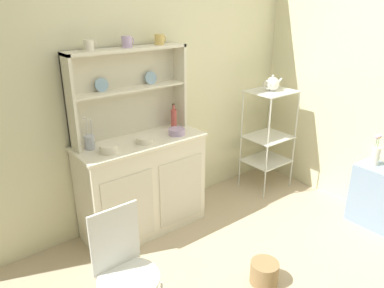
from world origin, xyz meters
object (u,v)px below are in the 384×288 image
at_px(porcelain_teapot, 272,84).
at_px(flower_vase, 376,154).
at_px(bakers_rack, 269,129).
at_px(jam_bottle, 174,118).
at_px(hutch_shelf_unit, 127,86).
at_px(hutch_cabinet, 143,185).
at_px(floor_basket, 264,272).
at_px(cup_cream_0, 89,45).
at_px(bowl_mixing_large, 109,148).
at_px(wire_chair, 123,264).
at_px(side_shelf_blue, 381,198).
at_px(utensil_jar, 89,142).

relative_size(porcelain_teapot, flower_vase, 0.78).
height_order(bakers_rack, jam_bottle, bakers_rack).
bearing_deg(jam_bottle, hutch_shelf_unit, 169.02).
distance_m(hutch_cabinet, floor_basket, 1.23).
bearing_deg(bakers_rack, hutch_shelf_unit, 168.49).
xyz_separation_m(cup_cream_0, bowl_mixing_large, (-0.01, -0.20, -0.74)).
height_order(bakers_rack, wire_chair, bakers_rack).
relative_size(hutch_cabinet, porcelain_teapot, 4.74).
distance_m(hutch_cabinet, flower_vase, 2.07).
bearing_deg(cup_cream_0, side_shelf_blue, -34.84).
bearing_deg(utensil_jar, hutch_cabinet, -10.97).
bearing_deg(hutch_shelf_unit, hutch_cabinet, -90.00).
distance_m(hutch_shelf_unit, porcelain_teapot, 1.50).
height_order(hutch_shelf_unit, jam_bottle, hutch_shelf_unit).
bearing_deg(flower_vase, utensil_jar, 149.61).
xyz_separation_m(hutch_cabinet, utensil_jar, (-0.40, 0.08, 0.47)).
bearing_deg(side_shelf_blue, bowl_mixing_large, 149.23).
distance_m(side_shelf_blue, utensil_jar, 2.58).
bearing_deg(hutch_cabinet, flower_vase, -34.20).
height_order(bowl_mixing_large, flower_vase, bowl_mixing_large).
bearing_deg(bowl_mixing_large, flower_vase, -28.19).
distance_m(cup_cream_0, utensil_jar, 0.72).
height_order(hutch_cabinet, bakers_rack, bakers_rack).
bearing_deg(jam_bottle, side_shelf_blue, -46.42).
distance_m(side_shelf_blue, wire_chair, 2.41).
height_order(cup_cream_0, jam_bottle, cup_cream_0).
distance_m(floor_basket, utensil_jar, 1.64).
height_order(wire_chair, porcelain_teapot, porcelain_teapot).
relative_size(floor_basket, porcelain_teapot, 0.89).
xyz_separation_m(hutch_shelf_unit, cup_cream_0, (-0.31, -0.04, 0.35)).
xyz_separation_m(hutch_cabinet, bakers_rack, (1.46, -0.13, 0.23)).
xyz_separation_m(floor_basket, bowl_mixing_large, (-0.64, 1.06, 0.80)).
bearing_deg(floor_basket, wire_chair, 166.71).
bearing_deg(bowl_mixing_large, wire_chair, -112.88).
bearing_deg(floor_basket, flower_vase, -0.81).
height_order(porcelain_teapot, flower_vase, porcelain_teapot).
bearing_deg(jam_bottle, porcelain_teapot, -11.73).
height_order(hutch_cabinet, hutch_shelf_unit, hutch_shelf_unit).
xyz_separation_m(hutch_cabinet, jam_bottle, (0.40, 0.09, 0.51)).
relative_size(floor_basket, jam_bottle, 0.92).
height_order(hutch_shelf_unit, bakers_rack, hutch_shelf_unit).
bearing_deg(jam_bottle, hutch_cabinet, -167.94).
xyz_separation_m(hutch_shelf_unit, wire_chair, (-0.67, -1.07, -0.76)).
xyz_separation_m(floor_basket, utensil_jar, (-0.73, 1.21, 0.82)).
distance_m(cup_cream_0, jam_bottle, 0.99).
height_order(side_shelf_blue, wire_chair, wire_chair).
bearing_deg(floor_basket, jam_bottle, 86.17).
height_order(utensil_jar, porcelain_teapot, porcelain_teapot).
bearing_deg(flower_vase, floor_basket, 179.19).
bearing_deg(hutch_shelf_unit, wire_chair, -122.09).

